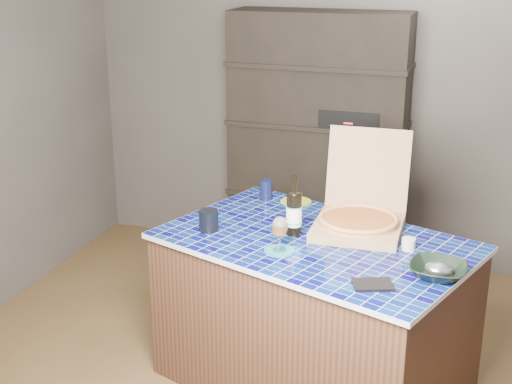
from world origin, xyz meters
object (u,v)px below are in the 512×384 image
(pizza_box, at_px, (359,218))
(bowl, at_px, (438,271))
(kitchen_island, at_px, (314,313))
(wine_glass, at_px, (280,228))
(mead_bottle, at_px, (294,212))
(dvd_case, at_px, (373,285))

(pizza_box, xyz_separation_m, bowl, (0.43, -0.44, -0.04))
(pizza_box, height_order, bowl, pizza_box)
(kitchen_island, height_order, wine_glass, wine_glass)
(kitchen_island, height_order, mead_bottle, mead_bottle)
(wine_glass, bearing_deg, mead_bottle, 88.56)
(mead_bottle, bearing_deg, kitchen_island, -14.94)
(mead_bottle, xyz_separation_m, wine_glass, (-0.01, -0.23, -0.00))
(kitchen_island, bearing_deg, pizza_box, 67.09)
(dvd_case, bearing_deg, pizza_box, 175.54)
(dvd_case, bearing_deg, wine_glass, -135.74)
(bowl, bearing_deg, pizza_box, 134.80)
(wine_glass, relative_size, bowl, 0.68)
(kitchen_island, height_order, bowl, bowl)
(mead_bottle, height_order, dvd_case, mead_bottle)
(bowl, bearing_deg, wine_glass, 176.22)
(pizza_box, height_order, mead_bottle, pizza_box)
(kitchen_island, relative_size, dvd_case, 10.20)
(bowl, bearing_deg, dvd_case, -145.05)
(pizza_box, relative_size, mead_bottle, 1.76)
(pizza_box, relative_size, wine_glass, 3.21)
(dvd_case, bearing_deg, bowl, 104.28)
(mead_bottle, bearing_deg, wine_glass, -91.44)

